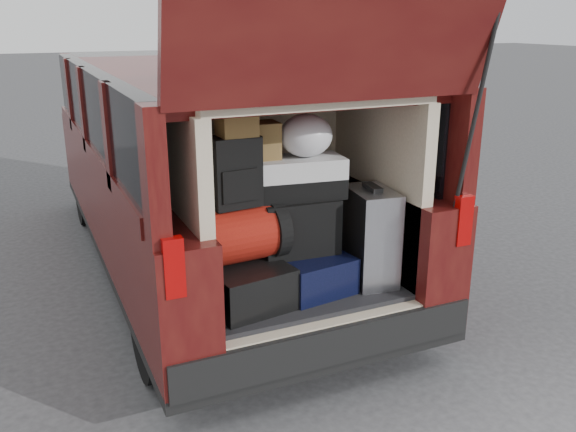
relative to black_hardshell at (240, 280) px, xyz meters
name	(u,v)px	position (x,y,z in m)	size (l,w,h in m)	color
ground	(304,377)	(0.37, -0.14, -0.67)	(80.00, 80.00, 0.00)	#343436
minivan	(210,171)	(0.37, 1.72, 0.24)	(1.90, 5.35, 2.77)	black
load_floor	(287,319)	(0.37, 0.14, -0.40)	(1.24, 1.05, 0.55)	black
black_hardshell	(240,280)	(0.00, 0.00, 0.00)	(0.45, 0.61, 0.25)	black
navy_hardshell	(307,270)	(0.44, 0.00, -0.01)	(0.42, 0.52, 0.23)	black
silver_roller	(370,236)	(0.84, -0.08, 0.18)	(0.25, 0.40, 0.60)	white
red_duffel	(240,233)	(0.01, 0.01, 0.29)	(0.51, 0.33, 0.33)	maroon
black_soft_case	(297,225)	(0.40, 0.05, 0.27)	(0.47, 0.28, 0.34)	black
backpack	(234,172)	(-0.01, 0.02, 0.66)	(0.28, 0.17, 0.40)	black
twotone_duffel	(298,177)	(0.41, 0.08, 0.56)	(0.54, 0.28, 0.24)	silver
grocery_sack_lower	(237,119)	(0.01, 0.01, 0.95)	(0.20, 0.16, 0.18)	olive
grocery_sack_upper	(260,141)	(0.20, 0.14, 0.79)	(0.22, 0.18, 0.22)	olive
plastic_bag_center	(306,136)	(0.47, 0.08, 0.81)	(0.32, 0.30, 0.25)	white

